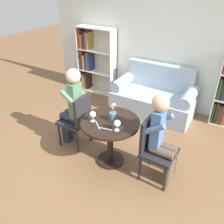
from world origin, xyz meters
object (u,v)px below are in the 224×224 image
person_left (72,105)px  person_right (162,138)px  bookshelf_left (93,60)px  couch (154,98)px  flower_vase (113,115)px  chair_left (78,118)px  wine_glass_right (117,124)px  chair_right (155,147)px  wine_glass_left (93,115)px

person_left → person_right: (1.46, -0.05, -0.02)m
bookshelf_left → couch: bearing=-9.4°
couch → flower_vase: (0.02, -1.64, 0.48)m
couch → person_left: size_ratio=1.19×
bookshelf_left → flower_vase: bearing=-49.4°
couch → flower_vase: 1.71m
chair_left → flower_vase: 0.73m
wine_glass_right → chair_right: bearing=21.6°
couch → chair_left: 1.73m
person_right → flower_vase: 0.72m
wine_glass_left → flower_vase: 0.27m
chair_right → wine_glass_left: 0.91m
wine_glass_right → flower_vase: (-0.16, 0.17, -0.01)m
bookshelf_left → wine_glass_left: 2.50m
flower_vase → couch: bearing=90.8°
bookshelf_left → chair_right: 2.96m
chair_left → person_left: bearing=-90.0°
couch → person_right: bearing=-66.0°
chair_left → wine_glass_left: chair_left is taller
couch → flower_vase: flower_vase is taller
chair_left → wine_glass_right: bearing=74.8°
bookshelf_left → wine_glass_right: size_ratio=9.81×
person_left → person_right: bearing=88.3°
chair_left → person_left: (-0.08, 0.00, 0.21)m
person_right → flower_vase: bearing=92.1°
bookshelf_left → person_right: 3.02m
wine_glass_left → wine_glass_right: size_ratio=1.02×
chair_right → wine_glass_left: chair_right is taller
chair_right → flower_vase: (-0.62, -0.01, 0.30)m
flower_vase → wine_glass_right: bearing=-47.1°
bookshelf_left → person_left: bookshelf_left is taller
chair_left → person_left: 0.22m
person_right → wine_glass_left: size_ratio=8.31×
wine_glass_left → couch: bearing=83.6°
chair_left → chair_right: size_ratio=1.00×
flower_vase → person_left: bearing=176.0°
wine_glass_left → bookshelf_left: bearing=124.5°
chair_right → wine_glass_left: size_ratio=5.96×
person_right → flower_vase: (-0.71, -0.01, 0.11)m
couch → person_right: size_ratio=1.24×
chair_left → wine_glass_left: bearing=65.3°
couch → wine_glass_left: size_ratio=10.29×
wine_glass_left → flower_vase: size_ratio=0.58×
bookshelf_left → person_right: size_ratio=1.16×
person_right → bookshelf_left: bearing=52.5°
couch → chair_right: bearing=-68.5°
couch → flower_vase: size_ratio=5.98×
couch → chair_left: (-0.64, -1.59, 0.18)m
chair_right → person_left: 1.38m
chair_right → wine_glass_right: chair_right is taller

